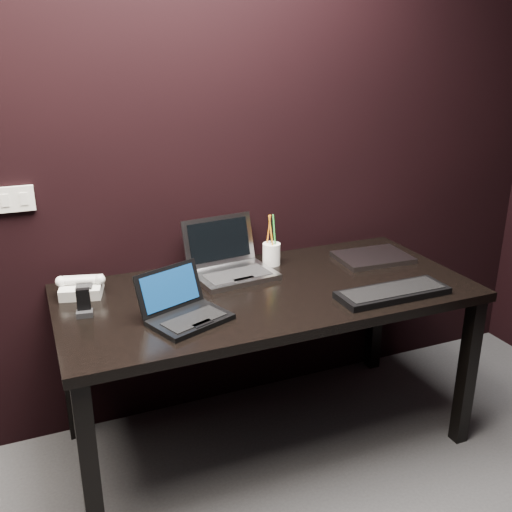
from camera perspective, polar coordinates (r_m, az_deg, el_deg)
name	(u,v)px	position (r m, az deg, el deg)	size (l,w,h in m)	color
wall_back	(166,143)	(2.49, -9.03, 11.08)	(4.00, 4.00, 0.00)	black
wall_switch	(14,199)	(2.44, -23.02, 5.25)	(0.15, 0.02, 0.10)	silver
desk	(267,306)	(2.40, 1.15, -4.97)	(1.70, 0.80, 0.74)	black
netbook	(184,310)	(2.11, -7.18, -5.41)	(0.35, 0.33, 0.18)	black
silver_laptop	(230,265)	(2.50, -2.59, -0.92)	(0.37, 0.34, 0.23)	#A3A3A9
ext_keyboard	(393,293)	(2.36, 13.51, -3.57)	(0.47, 0.16, 0.03)	black
closed_laptop	(373,257)	(2.74, 11.59, -0.13)	(0.35, 0.26, 0.02)	#9F9FA5
desk_phone	(81,287)	(2.40, -17.06, -2.99)	(0.20, 0.18, 0.10)	silver
mobile_phone	(84,306)	(2.22, -16.82, -4.76)	(0.07, 0.06, 0.10)	black
pen_cup	(271,253)	(2.61, 1.56, 0.30)	(0.09, 0.09, 0.24)	white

